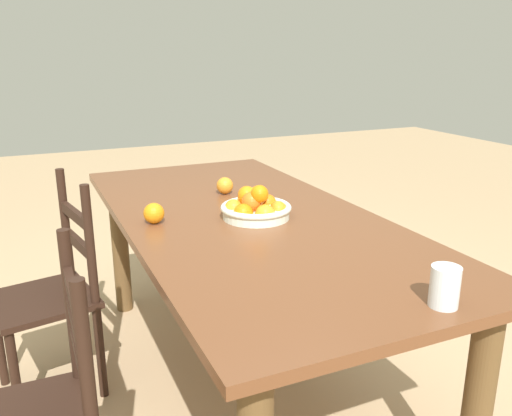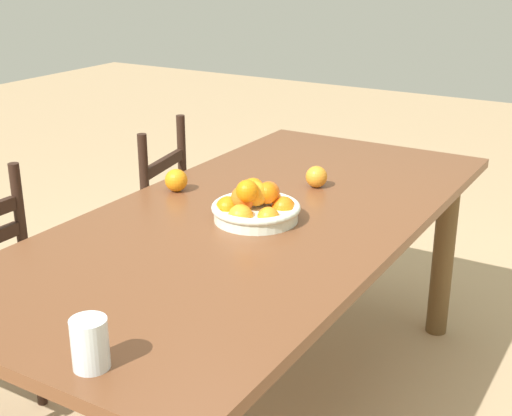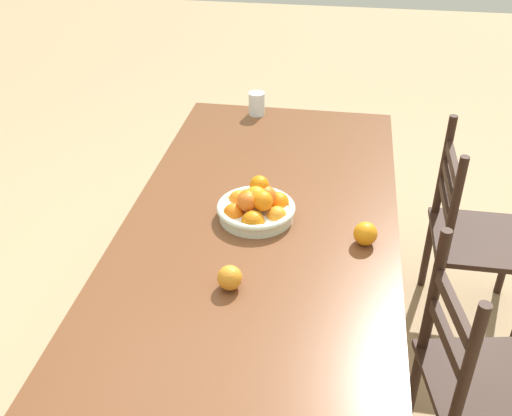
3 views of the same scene
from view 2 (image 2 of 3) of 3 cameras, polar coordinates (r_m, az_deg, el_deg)
The scene contains 7 objects.
ground_plane at distance 2.63m, azimuth 0.15°, elevation -16.35°, with size 12.00×12.00×0.00m, color tan.
dining_table at distance 2.30m, azimuth 0.16°, elevation -3.16°, with size 2.03×0.96×0.77m.
chair_near_window at distance 3.01m, azimuth -9.28°, elevation -2.28°, with size 0.45×0.45×0.92m.
fruit_bowl at distance 2.19m, azimuth -0.05°, elevation 0.15°, with size 0.28×0.28×0.14m.
orange_loose_0 at distance 2.47m, azimuth -6.46°, elevation 2.24°, with size 0.08×0.08×0.08m, color orange.
orange_loose_1 at distance 2.51m, azimuth 4.91°, elevation 2.53°, with size 0.08×0.08×0.08m, color orange.
drinking_glass at distance 1.48m, azimuth -13.27°, elevation -10.62°, with size 0.08×0.08×0.11m, color silver.
Camera 2 is at (-1.81, -1.08, 1.57)m, focal length 49.53 mm.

